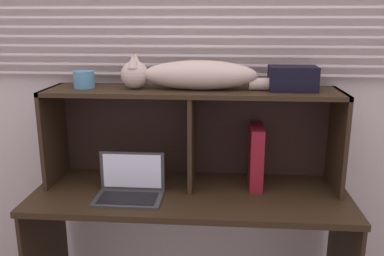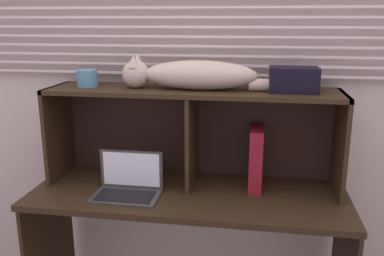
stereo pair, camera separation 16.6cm
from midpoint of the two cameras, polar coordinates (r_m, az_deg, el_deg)
back_panel_with_blinds at (r=2.26m, az=-1.70°, el=6.43°), size 4.40×0.08×2.50m
desk at (r=2.14m, az=-2.52°, el=-12.28°), size 1.56×0.58×0.76m
hutch_shelf_unit at (r=2.11m, az=-2.19°, el=1.42°), size 1.46×0.33×0.49m
cat at (r=2.04m, az=-2.23°, el=7.27°), size 0.91×0.17×0.17m
laptop at (r=2.05m, az=-10.88°, el=-8.11°), size 0.32×0.20×0.20m
binder_upright at (r=2.12m, az=6.55°, el=-3.88°), size 0.06×0.22×0.31m
book_stack at (r=2.22m, az=-8.84°, el=-6.77°), size 0.16×0.24×0.04m
small_basket at (r=2.17m, az=-16.78°, el=6.39°), size 0.10×0.10×0.09m
storage_box at (r=2.04m, az=11.40°, el=6.68°), size 0.23×0.15×0.12m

